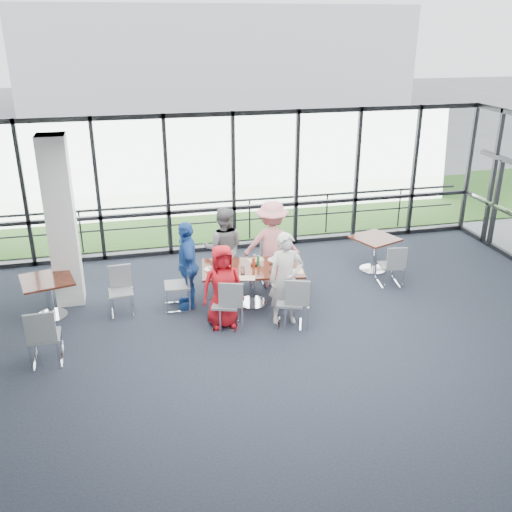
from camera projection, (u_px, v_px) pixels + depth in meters
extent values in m
cube|color=#1C212C|center=(296.00, 361.00, 9.08)|extent=(12.00, 10.00, 0.02)
cube|color=white|center=(302.00, 162.00, 7.86)|extent=(12.00, 10.00, 0.04)
cube|color=white|center=(234.00, 183.00, 12.97)|extent=(12.00, 0.10, 3.20)
cube|color=black|center=(496.00, 204.00, 13.33)|extent=(0.12, 1.60, 2.10)
cube|color=white|center=(62.00, 222.00, 10.41)|extent=(0.50, 0.50, 3.20)
cube|color=slate|center=(204.00, 193.00, 18.09)|extent=(80.00, 70.00, 0.02)
cube|color=#2A5E1A|center=(214.00, 210.00, 16.28)|extent=(80.00, 5.00, 0.01)
cube|color=silver|center=(213.00, 55.00, 37.60)|extent=(24.00, 10.00, 6.00)
cylinder|color=#2D2D33|center=(229.00, 220.00, 13.93)|extent=(12.00, 0.06, 0.06)
cube|color=#38160F|center=(252.00, 268.00, 10.63)|extent=(2.00, 1.29, 0.04)
cylinder|color=silver|center=(252.00, 287.00, 10.78)|extent=(0.12, 0.12, 0.71)
cylinder|color=silver|center=(252.00, 303.00, 10.91)|extent=(0.56, 0.56, 0.03)
cube|color=#38160F|center=(47.00, 280.00, 10.16)|extent=(1.05, 1.05, 0.04)
cylinder|color=silver|center=(50.00, 299.00, 10.30)|extent=(0.12, 0.12, 0.71)
cube|color=#38160F|center=(375.00, 238.00, 12.11)|extent=(1.07, 1.07, 0.04)
cylinder|color=silver|center=(374.00, 255.00, 12.25)|extent=(0.12, 0.12, 0.71)
imported|color=red|center=(223.00, 286.00, 9.85)|extent=(0.76, 0.52, 1.51)
imported|color=silver|center=(286.00, 279.00, 9.94)|extent=(0.65, 0.50, 1.67)
imported|color=slate|center=(224.00, 248.00, 11.26)|extent=(0.93, 0.70, 1.69)
imported|color=pink|center=(272.00, 244.00, 11.34)|extent=(1.25, 0.83, 1.78)
imported|color=#234FA3|center=(187.00, 265.00, 10.52)|extent=(0.59, 1.01, 1.67)
cylinder|color=white|center=(224.00, 276.00, 10.24)|extent=(0.26, 0.26, 0.01)
cylinder|color=white|center=(285.00, 274.00, 10.33)|extent=(0.27, 0.27, 0.01)
cylinder|color=white|center=(225.00, 261.00, 10.88)|extent=(0.27, 0.27, 0.01)
cylinder|color=white|center=(274.00, 260.00, 10.95)|extent=(0.25, 0.25, 0.01)
cylinder|color=white|center=(210.00, 269.00, 10.53)|extent=(0.23, 0.23, 0.01)
cylinder|color=white|center=(243.00, 270.00, 10.32)|extent=(0.07, 0.07, 0.14)
cylinder|color=white|center=(271.00, 268.00, 10.41)|extent=(0.07, 0.07, 0.15)
cylinder|color=white|center=(255.00, 258.00, 10.86)|extent=(0.07, 0.07, 0.14)
cylinder|color=white|center=(216.00, 268.00, 10.46)|extent=(0.07, 0.07, 0.13)
cube|color=beige|center=(247.00, 278.00, 10.18)|extent=(0.34, 0.28, 0.00)
cube|color=beige|center=(294.00, 271.00, 10.46)|extent=(0.37, 0.29, 0.00)
cube|color=beige|center=(255.00, 260.00, 10.97)|extent=(0.34, 0.26, 0.00)
cube|color=black|center=(254.00, 265.00, 10.68)|extent=(0.10, 0.07, 0.04)
cylinder|color=#B02F10|center=(254.00, 262.00, 10.63)|extent=(0.06, 0.06, 0.18)
cylinder|color=#1B7D3C|center=(258.00, 261.00, 10.67)|extent=(0.05, 0.05, 0.20)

